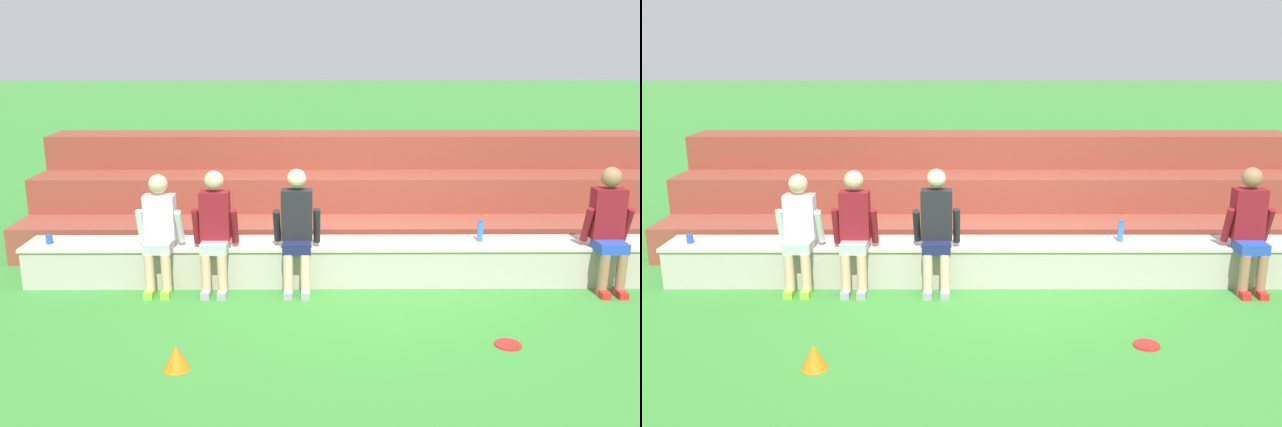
{
  "view_description": "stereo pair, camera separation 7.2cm",
  "coord_description": "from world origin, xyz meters",
  "views": [
    {
      "loc": [
        -0.52,
        -7.19,
        2.8
      ],
      "look_at": [
        -0.47,
        0.27,
        0.83
      ],
      "focal_mm": 37.32,
      "sensor_mm": 36.0,
      "label": 1
    },
    {
      "loc": [
        -0.45,
        -7.19,
        2.8
      ],
      "look_at": [
        -0.47,
        0.27,
        0.83
      ],
      "focal_mm": 37.32,
      "sensor_mm": 36.0,
      "label": 2
    }
  ],
  "objects": [
    {
      "name": "person_center",
      "position": [
        -0.74,
        -0.01,
        0.75
      ],
      "size": [
        0.53,
        0.51,
        1.4
      ],
      "color": "beige",
      "rests_on": "ground"
    },
    {
      "name": "water_bottle_center_gap",
      "position": [
        1.41,
        0.29,
        0.61
      ],
      "size": [
        0.07,
        0.07,
        0.26
      ],
      "color": "blue",
      "rests_on": "stone_seating_wall"
    },
    {
      "name": "ground_plane",
      "position": [
        0.0,
        0.0,
        0.0
      ],
      "size": [
        80.0,
        80.0,
        0.0
      ],
      "primitive_type": "plane",
      "color": "#388433"
    },
    {
      "name": "person_left_of_center",
      "position": [
        -1.66,
        -0.01,
        0.74
      ],
      "size": [
        0.51,
        0.5,
        1.38
      ],
      "color": "#DBAD89",
      "rests_on": "ground"
    },
    {
      "name": "frisbee",
      "position": [
        1.29,
        -1.46,
        0.01
      ],
      "size": [
        0.25,
        0.25,
        0.02
      ],
      "primitive_type": "cylinder",
      "color": "red",
      "rests_on": "ground"
    },
    {
      "name": "stone_seating_wall",
      "position": [
        0.0,
        0.27,
        0.26
      ],
      "size": [
        7.84,
        0.58,
        0.49
      ],
      "color": "#B7AF9E",
      "rests_on": "ground"
    },
    {
      "name": "plastic_cup_middle",
      "position": [
        -3.63,
        0.22,
        0.54
      ],
      "size": [
        0.08,
        0.08,
        0.11
      ],
      "primitive_type": "cylinder",
      "color": "blue",
      "rests_on": "stone_seating_wall"
    },
    {
      "name": "person_right_of_center",
      "position": [
        2.79,
        0.0,
        0.76
      ],
      "size": [
        0.53,
        0.55,
        1.42
      ],
      "color": "#996B4C",
      "rests_on": "ground"
    },
    {
      "name": "person_far_left",
      "position": [
        -2.29,
        0.02,
        0.72
      ],
      "size": [
        0.52,
        0.53,
        1.34
      ],
      "color": "#DBAD89",
      "rests_on": "ground"
    },
    {
      "name": "brick_bleachers",
      "position": [
        0.0,
        2.22,
        0.56
      ],
      "size": [
        8.9,
        2.27,
        1.43
      ],
      "color": "brown",
      "rests_on": "ground"
    },
    {
      "name": "sports_cone",
      "position": [
        -1.74,
        -1.9,
        0.11
      ],
      "size": [
        0.24,
        0.24,
        0.22
      ],
      "primitive_type": "cone",
      "color": "orange",
      "rests_on": "ground"
    }
  ]
}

